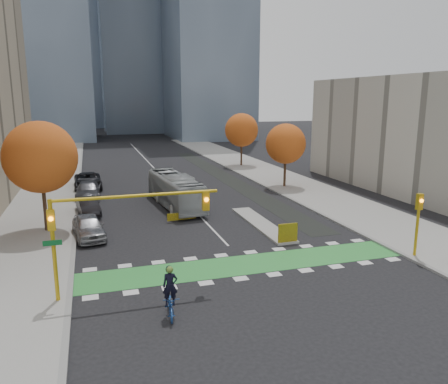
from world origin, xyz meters
TOP-DOWN VIEW (x-y plane):
  - ground at (0.00, 0.00)m, footprint 300.00×300.00m
  - sidewalk_west at (-13.50, 20.00)m, footprint 7.00×120.00m
  - sidewalk_east at (13.50, 20.00)m, footprint 7.00×120.00m
  - curb_west at (-10.00, 20.00)m, footprint 0.30×120.00m
  - curb_east at (10.00, 20.00)m, footprint 0.30×120.00m
  - bike_crossing at (0.00, 1.50)m, footprint 20.00×3.00m
  - centre_line at (0.00, 40.00)m, footprint 0.15×70.00m
  - bike_lane_paint at (7.50, 30.00)m, footprint 2.50×50.00m
  - median_island at (4.00, 9.00)m, footprint 1.60×10.00m
  - hazard_board at (4.00, 4.20)m, footprint 1.40×0.12m
  - building_east at (27.00, 16.00)m, footprint 14.00×30.00m
  - tower_ne at (20.00, 85.00)m, footprint 18.00×24.00m
  - tower_far at (-4.00, 140.00)m, footprint 26.00×26.00m
  - tree_west at (-12.00, 12.00)m, footprint 5.20×5.20m
  - tree_east_near at (12.00, 22.00)m, footprint 4.40×4.40m
  - tree_east_far at (12.50, 38.00)m, footprint 4.80×4.80m
  - traffic_signal_west at (-7.93, -0.51)m, footprint 8.53×0.56m
  - traffic_signal_east at (10.50, -0.51)m, footprint 0.35×0.43m
  - cyclist at (-5.46, -3.43)m, footprint 0.95×2.16m
  - bus at (-1.31, 16.95)m, footprint 3.56×10.99m
  - parked_car_a at (-9.00, 9.58)m, footprint 2.61×5.11m
  - parked_car_b at (-9.00, 16.23)m, footprint 2.15×4.62m
  - parked_car_c at (-9.00, 22.68)m, footprint 2.50×5.70m
  - parked_car_d at (-9.00, 27.68)m, footprint 3.00×6.23m

SIDE VIEW (x-z plane):
  - ground at x=0.00m, z-range 0.00..0.00m
  - centre_line at x=0.00m, z-range 0.00..0.01m
  - bike_lane_paint at x=7.50m, z-range 0.00..0.01m
  - bike_crossing at x=0.00m, z-range 0.00..0.01m
  - sidewalk_west at x=-13.50m, z-range 0.00..0.15m
  - sidewalk_east at x=13.50m, z-range 0.00..0.15m
  - curb_west at x=-10.00m, z-range -0.01..0.15m
  - curb_east at x=10.00m, z-range -0.01..0.15m
  - median_island at x=4.00m, z-range 0.00..0.16m
  - parked_car_b at x=-9.00m, z-range 0.00..1.47m
  - hazard_board at x=4.00m, z-range 0.15..1.45m
  - cyclist at x=-5.46m, z-range -0.40..2.02m
  - parked_car_c at x=-9.00m, z-range 0.00..1.63m
  - parked_car_a at x=-9.00m, z-range 0.00..1.66m
  - parked_car_d at x=-9.00m, z-range 0.00..1.71m
  - bus at x=-1.31m, z-range 0.00..3.01m
  - traffic_signal_east at x=10.50m, z-range 0.68..4.78m
  - traffic_signal_west at x=-7.93m, z-range 1.43..6.63m
  - tree_east_near at x=12.00m, z-range 1.33..8.40m
  - tree_east_far at x=12.50m, z-range 1.42..9.07m
  - tree_west at x=-12.00m, z-range 1.50..9.73m
  - building_east at x=27.00m, z-range 0.00..12.00m
  - tower_ne at x=20.00m, z-range 0.00..60.00m
  - tower_far at x=-4.00m, z-range 0.00..80.00m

